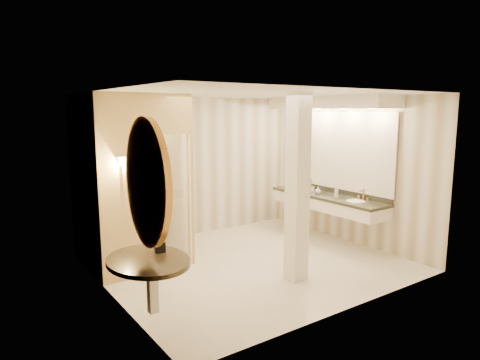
# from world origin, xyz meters

# --- Properties ---
(floor) EXTENTS (4.50, 4.50, 0.00)m
(floor) POSITION_xyz_m (0.00, 0.00, 0.00)
(floor) COLOR white
(floor) RESTS_ON ground
(ceiling) EXTENTS (4.50, 4.50, 0.00)m
(ceiling) POSITION_xyz_m (0.00, 0.00, 2.70)
(ceiling) COLOR silver
(ceiling) RESTS_ON wall_back
(wall_back) EXTENTS (4.50, 0.02, 2.70)m
(wall_back) POSITION_xyz_m (0.00, 2.00, 1.35)
(wall_back) COLOR silver
(wall_back) RESTS_ON floor
(wall_front) EXTENTS (4.50, 0.02, 2.70)m
(wall_front) POSITION_xyz_m (0.00, -2.00, 1.35)
(wall_front) COLOR silver
(wall_front) RESTS_ON floor
(wall_left) EXTENTS (0.02, 4.00, 2.70)m
(wall_left) POSITION_xyz_m (-2.25, 0.00, 1.35)
(wall_left) COLOR silver
(wall_left) RESTS_ON floor
(wall_right) EXTENTS (0.02, 4.00, 2.70)m
(wall_right) POSITION_xyz_m (2.25, 0.00, 1.35)
(wall_right) COLOR silver
(wall_right) RESTS_ON floor
(toilet_closet) EXTENTS (1.50, 1.55, 2.70)m
(toilet_closet) POSITION_xyz_m (-1.13, 0.97, 1.39)
(toilet_closet) COLOR #EAD27A
(toilet_closet) RESTS_ON floor
(wall_sconce) EXTENTS (0.14, 0.14, 0.42)m
(wall_sconce) POSITION_xyz_m (-1.93, 0.43, 1.73)
(wall_sconce) COLOR #C0863D
(wall_sconce) RESTS_ON toilet_closet
(vanity) EXTENTS (0.75, 2.65, 2.09)m
(vanity) POSITION_xyz_m (1.98, 0.20, 1.63)
(vanity) COLOR white
(vanity) RESTS_ON floor
(console_shelf) EXTENTS (1.07, 1.07, 1.99)m
(console_shelf) POSITION_xyz_m (-2.21, -1.16, 1.35)
(console_shelf) COLOR black
(console_shelf) RESTS_ON floor
(pillar) EXTENTS (0.26, 0.26, 2.70)m
(pillar) POSITION_xyz_m (0.16, -0.90, 1.35)
(pillar) COLOR white
(pillar) RESTS_ON floor
(tissue_box) EXTENTS (0.14, 0.14, 0.12)m
(tissue_box) POSITION_xyz_m (-2.03, -1.02, 0.93)
(tissue_box) COLOR black
(tissue_box) RESTS_ON console_shelf
(toilet) EXTENTS (0.59, 0.86, 0.81)m
(toilet) POSITION_xyz_m (-1.10, 1.24, 0.40)
(toilet) COLOR white
(toilet) RESTS_ON floor
(soap_bottle_a) EXTENTS (0.06, 0.06, 0.12)m
(soap_bottle_a) POSITION_xyz_m (1.97, 0.64, 0.93)
(soap_bottle_a) COLOR beige
(soap_bottle_a) RESTS_ON vanity
(soap_bottle_b) EXTENTS (0.12, 0.12, 0.13)m
(soap_bottle_b) POSITION_xyz_m (1.89, 0.40, 0.94)
(soap_bottle_b) COLOR silver
(soap_bottle_b) RESTS_ON vanity
(soap_bottle_c) EXTENTS (0.09, 0.09, 0.21)m
(soap_bottle_c) POSITION_xyz_m (1.89, -0.06, 0.98)
(soap_bottle_c) COLOR #C6B28C
(soap_bottle_c) RESTS_ON vanity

